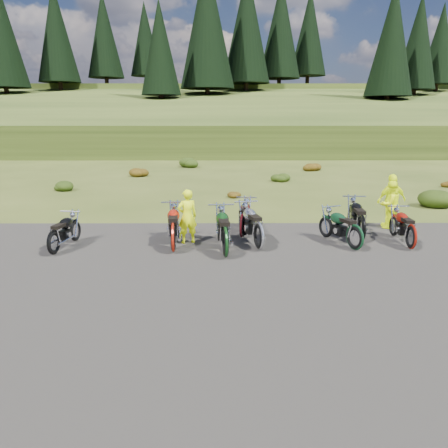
{
  "coord_description": "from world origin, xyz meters",
  "views": [
    {
      "loc": [
        -0.9,
        -10.98,
        3.66
      ],
      "look_at": [
        -0.84,
        0.75,
        0.79
      ],
      "focal_mm": 35.0,
      "sensor_mm": 36.0,
      "label": 1
    }
  ],
  "objects_px": {
    "motorcycle_0": "(55,255)",
    "motorcycle_7": "(354,251)",
    "person_middle": "(187,217)",
    "motorcycle_3": "(259,250)"
  },
  "relations": [
    {
      "from": "motorcycle_7",
      "to": "person_middle",
      "type": "xyz_separation_m",
      "value": [
        -4.76,
        0.73,
        0.8
      ]
    },
    {
      "from": "motorcycle_0",
      "to": "motorcycle_7",
      "type": "xyz_separation_m",
      "value": [
        8.31,
        0.38,
        0.0
      ]
    },
    {
      "from": "person_middle",
      "to": "motorcycle_0",
      "type": "bearing_deg",
      "value": -2.27
    },
    {
      "from": "motorcycle_0",
      "to": "motorcycle_3",
      "type": "bearing_deg",
      "value": -78.19
    },
    {
      "from": "motorcycle_0",
      "to": "person_middle",
      "type": "xyz_separation_m",
      "value": [
        3.55,
        1.11,
        0.8
      ]
    },
    {
      "from": "motorcycle_7",
      "to": "person_middle",
      "type": "relative_size",
      "value": 1.27
    },
    {
      "from": "motorcycle_0",
      "to": "person_middle",
      "type": "relative_size",
      "value": 1.2
    },
    {
      "from": "motorcycle_7",
      "to": "person_middle",
      "type": "distance_m",
      "value": 4.88
    },
    {
      "from": "person_middle",
      "to": "motorcycle_3",
      "type": "bearing_deg",
      "value": 141.43
    },
    {
      "from": "motorcycle_0",
      "to": "motorcycle_7",
      "type": "height_order",
      "value": "motorcycle_7"
    }
  ]
}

